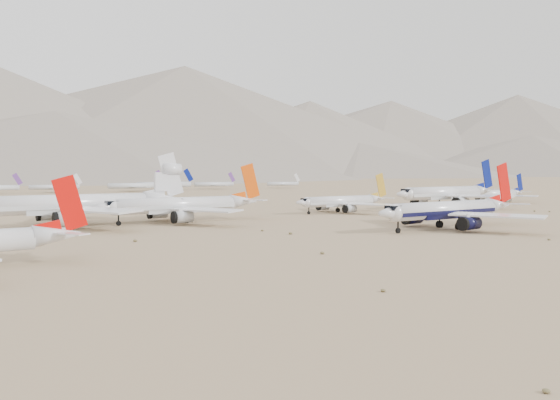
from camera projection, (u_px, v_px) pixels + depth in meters
name	position (u px, v px, depth m)	size (l,w,h in m)	color
ground	(420.00, 232.00, 138.82)	(7000.00, 7000.00, 0.00)	#8F7053
main_airliner	(451.00, 210.00, 147.08)	(51.35, 50.15, 18.12)	silver
row2_navy_widebody	(448.00, 193.00, 237.19)	(59.59, 58.27, 21.20)	silver
row2_gold_tail	(343.00, 201.00, 204.91)	(41.75, 40.83, 14.87)	silver
row2_orange_tail	(184.00, 205.00, 165.75)	(50.88, 49.78, 18.15)	silver
row2_white_trijet	(81.00, 204.00, 156.30)	(60.63, 59.26, 21.48)	silver
row2_blue_far	(498.00, 194.00, 273.79)	(40.79, 39.88, 14.49)	silver
distant_storage_row	(22.00, 187.00, 378.61)	(484.20, 65.18, 15.74)	silver
foothills	(218.00, 150.00, 1338.45)	(4637.50, 1395.00, 155.00)	slate
desert_scrub	(517.00, 239.00, 122.73)	(261.14, 121.67, 0.63)	brown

